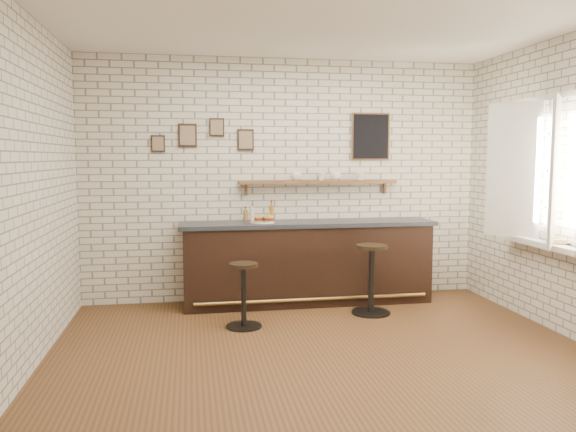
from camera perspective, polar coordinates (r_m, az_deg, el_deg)
The scene contains 21 objects.
ground at distance 5.39m, azimuth 3.43°, elevation -13.40°, with size 5.00×5.00×0.00m, color brown.
bar_counter at distance 6.91m, azimuth 2.02°, elevation -4.70°, with size 3.10×0.65×1.01m.
sandwich_plate at distance 6.69m, azimuth -2.56°, elevation -0.64°, with size 0.28×0.28×0.01m, color white.
ciabatta_sandwich at distance 6.69m, azimuth -2.47°, elevation -0.25°, with size 0.26×0.19×0.08m.
potato_chips at distance 6.69m, azimuth -2.66°, elevation -0.58°, with size 0.27×0.19×0.00m.
bitters_bottle_brown at distance 6.88m, azimuth -4.34°, elevation 0.08°, with size 0.05×0.05×0.18m.
bitters_bottle_white at distance 6.89m, azimuth -3.63°, elevation 0.16°, with size 0.05×0.05×0.20m.
bitters_bottle_amber at distance 6.91m, azimuth -1.69°, elevation 0.34°, with size 0.06×0.06×0.24m.
condiment_bottle_yellow at distance 6.92m, azimuth -1.73°, elevation 0.10°, with size 0.05×0.05×0.17m.
bar_stool_left at distance 5.97m, azimuth -4.53°, elevation -7.80°, with size 0.38×0.38×0.69m.
bar_stool_right at distance 6.52m, azimuth 8.46°, elevation -6.13°, with size 0.44×0.44×0.80m.
wall_shelf at distance 7.03m, azimuth 3.09°, elevation 3.45°, with size 2.00×0.18×0.18m.
shelf_cup_a at distance 6.97m, azimuth 0.82°, elevation 4.04°, with size 0.13×0.13×0.10m, color white.
shelf_cup_b at distance 7.04m, azimuth 3.40°, elevation 4.03°, with size 0.10×0.10×0.10m, color white.
shelf_cup_c at distance 7.08m, azimuth 4.89°, elevation 4.05°, with size 0.13×0.13×0.10m, color white.
shelf_cup_d at distance 7.17m, azimuth 7.37°, elevation 4.05°, with size 0.11×0.11×0.10m, color white.
back_wall_decor at distance 7.07m, azimuth 1.59°, elevation 8.08°, with size 2.96×0.02×0.56m.
window_sill at distance 6.41m, azimuth 24.19°, elevation -2.50°, with size 0.20×1.35×0.06m.
casement_window at distance 6.33m, azimuth 24.16°, elevation 4.22°, with size 0.40×1.30×1.56m.
book_lower at distance 6.23m, azimuth 25.11°, elevation -2.39°, with size 0.18×0.24×0.02m, color tan.
book_upper at distance 6.25m, azimuth 24.96°, elevation -2.18°, with size 0.15×0.20×0.02m, color tan.
Camera 1 is at (-1.19, -4.94, 1.79)m, focal length 35.00 mm.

